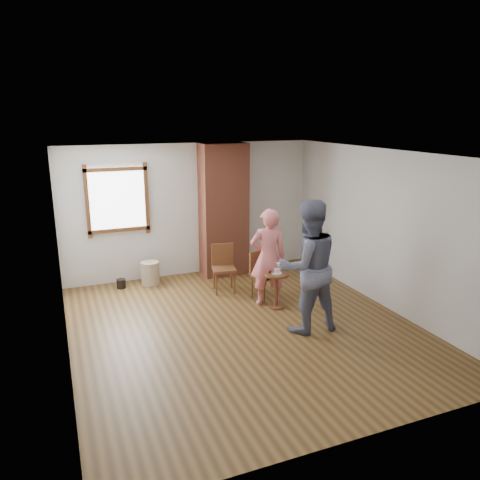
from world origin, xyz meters
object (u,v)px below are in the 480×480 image
Objects in this scene: man at (308,267)px; side_table at (276,284)px; stoneware_crock at (150,273)px; person_pink at (268,257)px; dining_chair_right at (262,272)px; dining_chair_left at (223,265)px.

side_table is at bearing -86.33° from man.
man is at bearing -87.53° from side_table.
person_pink reaches higher than stoneware_crock.
dining_chair_left is at bearing 114.43° from dining_chair_right.
dining_chair_left reaches higher than side_table.
dining_chair_right reaches higher than stoneware_crock.
person_pink is (0.48, -0.88, 0.35)m from dining_chair_left.
stoneware_crock is at bearing -32.39° from person_pink.
man reaches higher than dining_chair_right.
dining_chair_right is (0.52, -0.55, -0.02)m from dining_chair_left.
dining_chair_right is at bearing -34.80° from dining_chair_left.
dining_chair_right is at bearing -86.26° from man.
dining_chair_left is at bearing -48.29° from person_pink.
dining_chair_left is (1.18, -0.81, 0.26)m from stoneware_crock.
side_table is at bearing -51.43° from dining_chair_left.
stoneware_crock is 0.73× the size of side_table.
stoneware_crock is at bearing 132.49° from side_table.
dining_chair_left is at bearing 116.96° from side_table.
stoneware_crock is 0.54× the size of dining_chair_right.
man is at bearing -106.62° from dining_chair_right.
side_table is at bearing 122.37° from person_pink.
man reaches higher than stoneware_crock.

